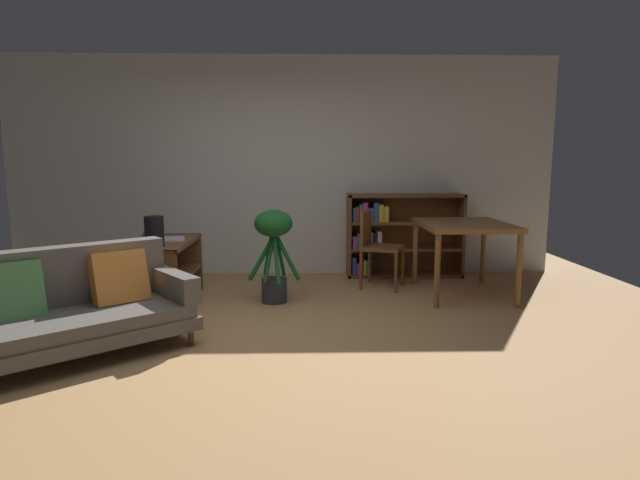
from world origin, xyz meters
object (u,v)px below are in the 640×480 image
desk_speaker (154,231)px  dining_table (464,230)px  open_laptop (166,238)px  potted_floor_plant (274,244)px  dining_chair_near (377,244)px  fabric_couch (46,310)px  bookshelf (395,235)px  media_console (170,272)px

desk_speaker → dining_table: size_ratio=0.25×
open_laptop → potted_floor_plant: potted_floor_plant is taller
open_laptop → desk_speaker: desk_speaker is taller
desk_speaker → dining_table: bearing=10.1°
dining_chair_near → potted_floor_plant: bearing=-151.3°
open_laptop → potted_floor_plant: bearing=-5.9°
fabric_couch → open_laptop: bearing=74.6°
potted_floor_plant → dining_chair_near: bearing=28.7°
potted_floor_plant → bookshelf: 1.89m
fabric_couch → potted_floor_plant: (1.54, 1.48, 0.23)m
dining_chair_near → dining_table: bearing=-21.8°
potted_floor_plant → dining_table: 2.01m
media_console → dining_table: dining_table is taller
media_console → desk_speaker: size_ratio=3.96×
desk_speaker → potted_floor_plant: potted_floor_plant is taller
fabric_couch → dining_chair_near: size_ratio=2.34×
media_console → potted_floor_plant: (1.05, -0.02, 0.29)m
potted_floor_plant → bookshelf: size_ratio=0.66×
media_console → dining_chair_near: size_ratio=1.30×
dining_table → bookshelf: bookshelf is taller
media_console → desk_speaker: bearing=-98.7°
media_console → fabric_couch: bearing=-108.1°
fabric_couch → dining_table: same height
fabric_couch → desk_speaker: bearing=69.6°
dining_table → dining_chair_near: (-0.88, 0.35, -0.20)m
fabric_couch → desk_speaker: size_ratio=7.09×
open_laptop → dining_table: (3.09, 0.15, 0.05)m
dining_chair_near → open_laptop: bearing=-167.3°
media_console → potted_floor_plant: potted_floor_plant is taller
desk_speaker → bookshelf: (2.53, 1.52, -0.25)m
potted_floor_plant → dining_chair_near: potted_floor_plant is taller
bookshelf → fabric_couch: bearing=-137.7°
desk_speaker → dining_chair_near: (2.21, 0.90, -0.27)m
potted_floor_plant → dining_chair_near: (1.12, 0.61, -0.10)m
desk_speaker → dining_chair_near: desk_speaker is taller
potted_floor_plant → dining_chair_near: 1.28m
fabric_couch → dining_chair_near: dining_chair_near is taller
dining_chair_near → fabric_couch: bearing=-141.8°
open_laptop → bookshelf: size_ratio=0.33×
open_laptop → dining_table: 3.10m
open_laptop → desk_speaker: bearing=-89.6°
desk_speaker → media_console: bearing=81.3°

